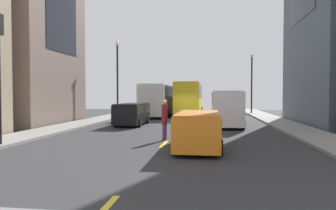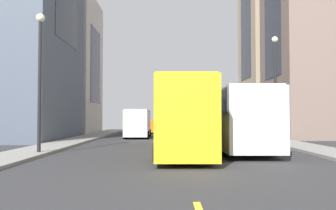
{
  "view_description": "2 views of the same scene",
  "coord_description": "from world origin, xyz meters",
  "px_view_note": "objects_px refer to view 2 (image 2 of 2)",
  "views": [
    {
      "loc": [
        2.07,
        -26.66,
        2.31
      ],
      "look_at": [
        -1.11,
        -2.88,
        1.51
      ],
      "focal_mm": 32.68,
      "sensor_mm": 36.0,
      "label": 1
    },
    {
      "loc": [
        0.66,
        27.78,
        1.9
      ],
      "look_at": [
        0.57,
        1.56,
        2.81
      ],
      "focal_mm": 37.13,
      "sensor_mm": 36.0,
      "label": 2
    }
  ],
  "objects_px": {
    "city_bus_white": "(232,115)",
    "pedestrian_crossing_near": "(174,124)",
    "car_black_0": "(214,127)",
    "car_orange_1": "(159,125)",
    "traffic_light_near_corner": "(229,99)",
    "streetcar_yellow": "(180,113)",
    "delivery_van_white": "(138,121)"
  },
  "relations": [
    {
      "from": "city_bus_white",
      "to": "car_black_0",
      "type": "xyz_separation_m",
      "value": [
        -0.44,
        -11.01,
        -1.03
      ]
    },
    {
      "from": "car_black_0",
      "to": "car_orange_1",
      "type": "distance_m",
      "value": 10.88
    },
    {
      "from": "city_bus_white",
      "to": "delivery_van_white",
      "type": "relative_size",
      "value": 2.21
    },
    {
      "from": "pedestrian_crossing_near",
      "to": "traffic_light_near_corner",
      "type": "distance_m",
      "value": 8.05
    },
    {
      "from": "city_bus_white",
      "to": "car_orange_1",
      "type": "relative_size",
      "value": 2.58
    },
    {
      "from": "delivery_van_white",
      "to": "city_bus_white",
      "type": "bearing_deg",
      "value": 120.61
    },
    {
      "from": "streetcar_yellow",
      "to": "delivery_van_white",
      "type": "relative_size",
      "value": 2.38
    },
    {
      "from": "city_bus_white",
      "to": "car_black_0",
      "type": "bearing_deg",
      "value": -92.3
    },
    {
      "from": "city_bus_white",
      "to": "car_orange_1",
      "type": "xyz_separation_m",
      "value": [
        4.88,
        -20.51,
        -1.09
      ]
    },
    {
      "from": "streetcar_yellow",
      "to": "delivery_van_white",
      "type": "height_order",
      "value": "streetcar_yellow"
    },
    {
      "from": "streetcar_yellow",
      "to": "delivery_van_white",
      "type": "xyz_separation_m",
      "value": [
        3.42,
        -12.78,
        -0.61
      ]
    },
    {
      "from": "delivery_van_white",
      "to": "traffic_light_near_corner",
      "type": "height_order",
      "value": "traffic_light_near_corner"
    },
    {
      "from": "car_black_0",
      "to": "traffic_light_near_corner",
      "type": "relative_size",
      "value": 0.83
    },
    {
      "from": "delivery_van_white",
      "to": "car_orange_1",
      "type": "bearing_deg",
      "value": -100.36
    },
    {
      "from": "car_orange_1",
      "to": "car_black_0",
      "type": "bearing_deg",
      "value": 119.26
    },
    {
      "from": "city_bus_white",
      "to": "pedestrian_crossing_near",
      "type": "height_order",
      "value": "city_bus_white"
    },
    {
      "from": "car_orange_1",
      "to": "streetcar_yellow",
      "type": "bearing_deg",
      "value": 94.41
    },
    {
      "from": "streetcar_yellow",
      "to": "car_orange_1",
      "type": "xyz_separation_m",
      "value": [
        1.71,
        -22.15,
        -1.21
      ]
    },
    {
      "from": "streetcar_yellow",
      "to": "delivery_van_white",
      "type": "distance_m",
      "value": 13.24
    },
    {
      "from": "streetcar_yellow",
      "to": "car_black_0",
      "type": "bearing_deg",
      "value": -105.93
    },
    {
      "from": "car_orange_1",
      "to": "traffic_light_near_corner",
      "type": "height_order",
      "value": "traffic_light_near_corner"
    },
    {
      "from": "city_bus_white",
      "to": "streetcar_yellow",
      "type": "relative_size",
      "value": 0.93
    },
    {
      "from": "car_black_0",
      "to": "delivery_van_white",
      "type": "bearing_deg",
      "value": -1.02
    },
    {
      "from": "car_black_0",
      "to": "car_orange_1",
      "type": "relative_size",
      "value": 0.99
    },
    {
      "from": "car_black_0",
      "to": "car_orange_1",
      "type": "xyz_separation_m",
      "value": [
        5.32,
        -9.49,
        -0.06
      ]
    },
    {
      "from": "traffic_light_near_corner",
      "to": "delivery_van_white",
      "type": "bearing_deg",
      "value": 45.09
    },
    {
      "from": "car_black_0",
      "to": "pedestrian_crossing_near",
      "type": "xyz_separation_m",
      "value": [
        3.55,
        -7.38,
        0.13
      ]
    },
    {
      "from": "pedestrian_crossing_near",
      "to": "traffic_light_near_corner",
      "type": "bearing_deg",
      "value": 151.21
    },
    {
      "from": "delivery_van_white",
      "to": "car_black_0",
      "type": "bearing_deg",
      "value": 178.98
    },
    {
      "from": "pedestrian_crossing_near",
      "to": "traffic_light_near_corner",
      "type": "height_order",
      "value": "traffic_light_near_corner"
    },
    {
      "from": "car_orange_1",
      "to": "pedestrian_crossing_near",
      "type": "xyz_separation_m",
      "value": [
        -1.77,
        2.12,
        0.19
      ]
    },
    {
      "from": "delivery_van_white",
      "to": "car_orange_1",
      "type": "height_order",
      "value": "delivery_van_white"
    }
  ]
}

